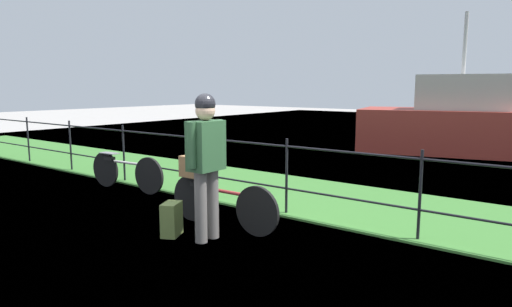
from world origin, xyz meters
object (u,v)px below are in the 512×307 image
moored_boat_near (460,124)px  bicycle_main (221,202)px  terrier_dog (199,150)px  bicycle_parked (126,171)px  wooden_crate (198,166)px  backpack_on_paving (172,219)px  cyclist_person (206,154)px

moored_boat_near → bicycle_main: bearing=-95.0°
terrier_dog → moored_boat_near: bearing=82.6°
bicycle_main → bicycle_parked: bicycle_parked is taller
wooden_crate → bicycle_parked: (-2.29, 0.57, -0.41)m
bicycle_main → backpack_on_paving: bicycle_main is taller
bicycle_main → bicycle_parked: 2.74m
cyclist_person → bicycle_parked: (-2.87, 1.01, -0.67)m
terrier_dog → wooden_crate: bearing=-179.0°
bicycle_main → terrier_dog: size_ratio=5.30×
bicycle_parked → moored_boat_near: size_ratio=0.31×
terrier_dog → backpack_on_paving: (0.11, -0.59, -0.75)m
wooden_crate → bicycle_parked: size_ratio=0.23×
terrier_dog → cyclist_person: 0.71m
terrier_dog → moored_boat_near: 8.77m
cyclist_person → bicycle_parked: 3.11m
cyclist_person → bicycle_parked: cyclist_person is taller
bicycle_main → terrier_dog: terrier_dog is taller
wooden_crate → backpack_on_paving: (0.14, -0.59, -0.54)m
wooden_crate → backpack_on_paving: size_ratio=0.98×
bicycle_parked → terrier_dog: bearing=-13.9°
wooden_crate → moored_boat_near: (1.16, 8.69, 0.04)m
cyclist_person → bicycle_parked: bearing=160.5°
bicycle_parked → moored_boat_near: moored_boat_near is taller
backpack_on_paving → wooden_crate: bearing=167.3°
bicycle_main → backpack_on_paving: bearing=-113.5°
bicycle_parked → moored_boat_near: (3.45, 8.12, 0.45)m
terrier_dog → bicycle_parked: 2.47m
wooden_crate → backpack_on_paving: 0.81m
backpack_on_paving → terrier_dog: bearing=165.0°
wooden_crate → cyclist_person: bearing=-37.5°
moored_boat_near → terrier_dog: bearing=-97.4°
backpack_on_paving → moored_boat_near: bearing=148.1°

